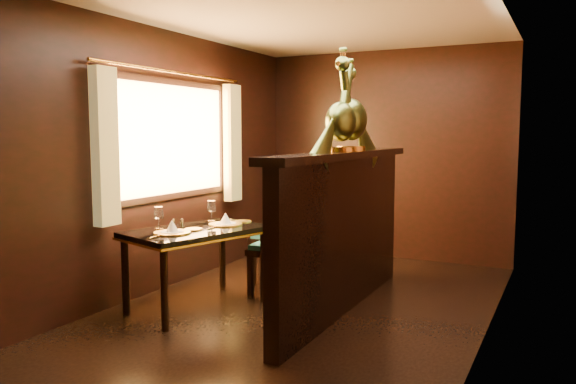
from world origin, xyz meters
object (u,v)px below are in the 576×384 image
peacock_left (341,104)px  peacock_right (351,101)px  dining_table (196,236)px  chair_left (287,227)px  chair_right (289,216)px

peacock_left → peacock_right: peacock_right is taller
dining_table → peacock_left: bearing=37.0°
chair_left → peacock_right: 1.30m
dining_table → chair_right: bearing=88.1°
dining_table → chair_right: size_ratio=1.02×
chair_left → chair_right: chair_right is taller
chair_left → chair_right: (-0.17, 0.38, 0.04)m
dining_table → peacock_right: 1.76m
chair_left → peacock_left: bearing=-26.7°
chair_right → peacock_left: peacock_left is taller
peacock_left → dining_table: bearing=-160.1°
peacock_right → chair_left: bearing=177.9°
chair_right → peacock_right: bearing=-30.0°
chair_left → chair_right: 0.42m
chair_right → peacock_left: bearing=-42.0°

